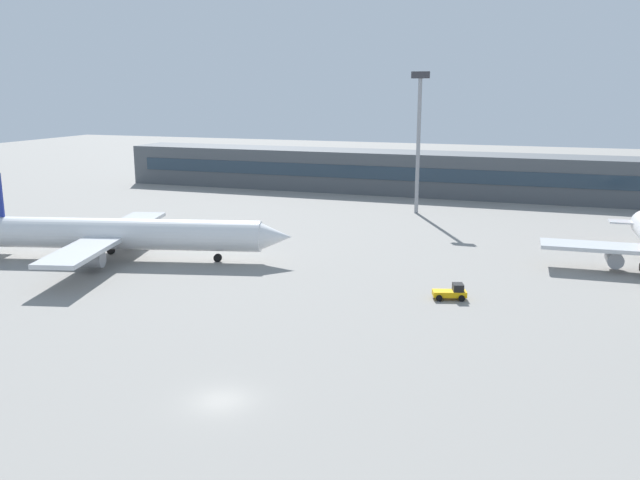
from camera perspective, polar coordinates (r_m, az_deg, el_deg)
name	(u,v)px	position (r m, az deg, el deg)	size (l,w,h in m)	color
ground_plane	(365,266)	(85.58, 3.93, -2.26)	(400.00, 400.00, 0.00)	gray
terminal_building	(443,174)	(145.07, 10.53, 5.60)	(146.87, 12.13, 9.00)	#4C5156
airplane_near	(119,234)	(91.75, -16.93, 0.49)	(45.85, 32.52, 11.50)	silver
baggage_tug_yellow	(452,292)	(73.35, 11.28, -4.42)	(3.88, 2.65, 1.75)	#F2B20C
floodlight_tower_west	(419,133)	(121.70, 8.50, 9.14)	(3.20, 0.80, 25.36)	gray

